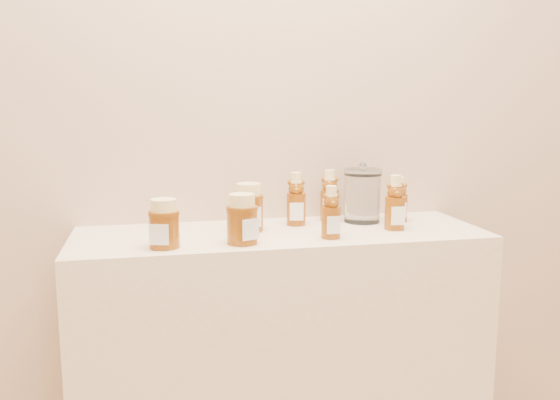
{
  "coord_description": "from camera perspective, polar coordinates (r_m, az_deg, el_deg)",
  "views": [
    {
      "loc": [
        -0.36,
        -0.11,
        1.28
      ],
      "look_at": [
        -0.01,
        1.52,
        1.0
      ],
      "focal_mm": 38.0,
      "sensor_mm": 36.0,
      "label": 1
    }
  ],
  "objects": [
    {
      "name": "glass_canister",
      "position": [
        1.88,
        7.94,
        0.65
      ],
      "size": [
        0.13,
        0.13,
        0.18
      ],
      "primitive_type": null,
      "rotation": [
        0.0,
        0.0,
        -0.08
      ],
      "color": "white",
      "rests_on": "display_table"
    },
    {
      "name": "honey_jar_left",
      "position": [
        1.57,
        -11.09,
        -2.24
      ],
      "size": [
        0.1,
        0.1,
        0.13
      ],
      "primitive_type": null,
      "rotation": [
        0.0,
        0.0,
        -0.34
      ],
      "color": "#683008",
      "rests_on": "display_table"
    },
    {
      "name": "wall_back",
      "position": [
        1.89,
        -1.22,
        11.68
      ],
      "size": [
        3.5,
        0.02,
        2.7
      ],
      "primitive_type": "cube",
      "color": "tan",
      "rests_on": "ground"
    },
    {
      "name": "bear_bottle_back_left",
      "position": [
        1.82,
        1.56,
        0.45
      ],
      "size": [
        0.07,
        0.07,
        0.18
      ],
      "primitive_type": null,
      "rotation": [
        0.0,
        0.0,
        -0.19
      ],
      "color": "#683008",
      "rests_on": "display_table"
    },
    {
      "name": "display_table",
      "position": [
        1.89,
        0.09,
        -16.5
      ],
      "size": [
        1.2,
        0.4,
        0.9
      ],
      "primitive_type": "cube",
      "color": "beige",
      "rests_on": "ground"
    },
    {
      "name": "bear_bottle_front_left",
      "position": [
        1.65,
        4.93,
        -0.83
      ],
      "size": [
        0.06,
        0.06,
        0.17
      ],
      "primitive_type": null,
      "rotation": [
        0.0,
        0.0,
        -0.01
      ],
      "color": "#683008",
      "rests_on": "display_table"
    },
    {
      "name": "bear_bottle_front_right",
      "position": [
        1.79,
        11.02,
        0.1
      ],
      "size": [
        0.07,
        0.07,
        0.18
      ],
      "primitive_type": null,
      "rotation": [
        0.0,
        0.0,
        -0.06
      ],
      "color": "#683008",
      "rests_on": "display_table"
    },
    {
      "name": "honey_jar_back",
      "position": [
        1.75,
        -3.04,
        -0.68
      ],
      "size": [
        0.1,
        0.1,
        0.14
      ],
      "primitive_type": null,
      "rotation": [
        0.0,
        0.0,
        0.07
      ],
      "color": "#683008",
      "rests_on": "display_table"
    },
    {
      "name": "bear_bottle_back_right",
      "position": [
        1.91,
        11.43,
        0.35
      ],
      "size": [
        0.07,
        0.07,
        0.16
      ],
      "primitive_type": null,
      "rotation": [
        0.0,
        0.0,
        -0.25
      ],
      "color": "#683008",
      "rests_on": "display_table"
    },
    {
      "name": "honey_jar_front",
      "position": [
        1.59,
        -3.68,
        -1.82
      ],
      "size": [
        0.11,
        0.11,
        0.14
      ],
      "primitive_type": null,
      "rotation": [
        0.0,
        0.0,
        0.42
      ],
      "color": "#683008",
      "rests_on": "display_table"
    },
    {
      "name": "bear_bottle_back_mid",
      "position": [
        1.89,
        4.8,
        0.77
      ],
      "size": [
        0.08,
        0.08,
        0.18
      ],
      "primitive_type": null,
      "rotation": [
        0.0,
        0.0,
        -0.3
      ],
      "color": "#683008",
      "rests_on": "display_table"
    }
  ]
}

